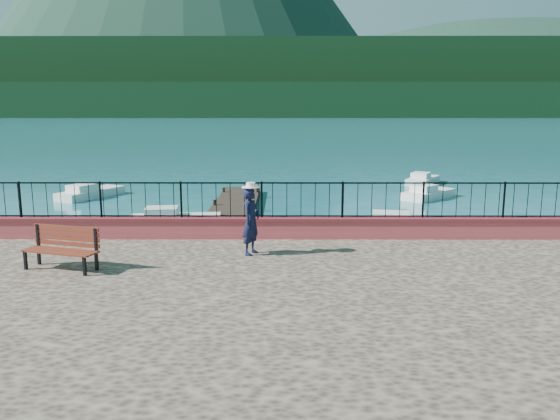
{
  "coord_description": "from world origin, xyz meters",
  "views": [
    {
      "loc": [
        0.26,
        -10.95,
        4.71
      ],
      "look_at": [
        0.21,
        2.0,
        2.3
      ],
      "focal_mm": 35.0,
      "sensor_mm": 36.0,
      "label": 1
    }
  ],
  "objects_px": {
    "person": "(251,221)",
    "boat_0": "(175,216)",
    "boat_1": "(406,222)",
    "boat_3": "(91,190)",
    "boat_5": "(423,178)",
    "park_bench": "(62,257)",
    "boat_2": "(429,191)"
  },
  "relations": [
    {
      "from": "person",
      "to": "boat_5",
      "type": "bearing_deg",
      "value": -0.92
    },
    {
      "from": "person",
      "to": "boat_1",
      "type": "bearing_deg",
      "value": -12.65
    },
    {
      "from": "park_bench",
      "to": "boat_1",
      "type": "xyz_separation_m",
      "value": [
        9.67,
        8.95,
        -1.09
      ]
    },
    {
      "from": "park_bench",
      "to": "boat_2",
      "type": "height_order",
      "value": "park_bench"
    },
    {
      "from": "boat_1",
      "to": "boat_5",
      "type": "bearing_deg",
      "value": 83.36
    },
    {
      "from": "park_bench",
      "to": "person",
      "type": "bearing_deg",
      "value": 34.61
    },
    {
      "from": "person",
      "to": "boat_0",
      "type": "distance_m",
      "value": 9.67
    },
    {
      "from": "boat_0",
      "to": "boat_2",
      "type": "distance_m",
      "value": 14.04
    },
    {
      "from": "park_bench",
      "to": "boat_2",
      "type": "bearing_deg",
      "value": 70.41
    },
    {
      "from": "boat_1",
      "to": "boat_2",
      "type": "distance_m",
      "value": 8.72
    },
    {
      "from": "boat_3",
      "to": "park_bench",
      "type": "bearing_deg",
      "value": -137.1
    },
    {
      "from": "boat_1",
      "to": "person",
      "type": "bearing_deg",
      "value": -115.98
    },
    {
      "from": "person",
      "to": "boat_3",
      "type": "xyz_separation_m",
      "value": [
        -9.58,
        16.09,
        -1.63
      ]
    },
    {
      "from": "person",
      "to": "boat_1",
      "type": "distance_m",
      "value": 9.58
    },
    {
      "from": "boat_1",
      "to": "boat_2",
      "type": "relative_size",
      "value": 1.16
    },
    {
      "from": "person",
      "to": "boat_0",
      "type": "relative_size",
      "value": 0.45
    },
    {
      "from": "boat_1",
      "to": "boat_3",
      "type": "xyz_separation_m",
      "value": [
        -15.14,
        8.45,
        0.0
      ]
    },
    {
      "from": "boat_3",
      "to": "boat_5",
      "type": "relative_size",
      "value": 1.15
    },
    {
      "from": "boat_0",
      "to": "boat_3",
      "type": "bearing_deg",
      "value": 123.5
    },
    {
      "from": "boat_3",
      "to": "person",
      "type": "bearing_deg",
      "value": -123.75
    },
    {
      "from": "person",
      "to": "boat_3",
      "type": "bearing_deg",
      "value": 54.13
    },
    {
      "from": "boat_3",
      "to": "boat_5",
      "type": "height_order",
      "value": "same"
    },
    {
      "from": "boat_0",
      "to": "boat_3",
      "type": "height_order",
      "value": "same"
    },
    {
      "from": "park_bench",
      "to": "boat_0",
      "type": "height_order",
      "value": "park_bench"
    },
    {
      "from": "boat_0",
      "to": "boat_5",
      "type": "bearing_deg",
      "value": 37.68
    },
    {
      "from": "person",
      "to": "boat_1",
      "type": "relative_size",
      "value": 0.41
    },
    {
      "from": "boat_0",
      "to": "boat_2",
      "type": "bearing_deg",
      "value": 23.88
    },
    {
      "from": "person",
      "to": "boat_2",
      "type": "relative_size",
      "value": 0.48
    },
    {
      "from": "boat_5",
      "to": "boat_2",
      "type": "bearing_deg",
      "value": -161.58
    },
    {
      "from": "park_bench",
      "to": "boat_2",
      "type": "distance_m",
      "value": 21.35
    },
    {
      "from": "park_bench",
      "to": "boat_2",
      "type": "relative_size",
      "value": 0.52
    },
    {
      "from": "person",
      "to": "boat_0",
      "type": "xyz_separation_m",
      "value": [
        -3.6,
        8.82,
        -1.63
      ]
    }
  ]
}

